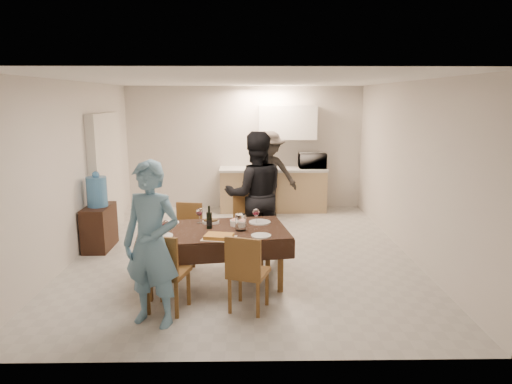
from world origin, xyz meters
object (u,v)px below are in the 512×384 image
at_px(dining_table, 213,232).
at_px(savoury_tart, 219,236).
at_px(console, 99,227).
at_px(person_near, 152,244).
at_px(person_kitchen, 269,174).
at_px(wine_bottle, 209,217).
at_px(microwave, 312,161).
at_px(person_far, 255,195).
at_px(water_pitcher, 241,222).
at_px(water_jug, 97,192).

distance_m(dining_table, savoury_tart, 0.40).
bearing_deg(console, dining_table, -36.77).
xyz_separation_m(dining_table, console, (-1.91, 1.43, -0.34)).
bearing_deg(person_near, console, 137.95).
xyz_separation_m(savoury_tart, person_kitchen, (0.76, 3.81, 0.11)).
height_order(wine_bottle, savoury_tart, wine_bottle).
height_order(wine_bottle, microwave, microwave).
height_order(person_far, person_kitchen, person_far).
distance_m(water_pitcher, microwave, 4.19).
height_order(console, wine_bottle, wine_bottle).
bearing_deg(person_near, wine_bottle, 84.72).
bearing_deg(person_far, person_kitchen, -104.56).
bearing_deg(water_pitcher, wine_bottle, 165.96).
bearing_deg(microwave, console, 33.50).
bearing_deg(wine_bottle, person_kitchen, 74.97).
bearing_deg(dining_table, water_jug, 134.57).
distance_m(savoury_tart, person_far, 1.51).
bearing_deg(person_far, wine_bottle, 51.83).
distance_m(microwave, person_kitchen, 1.06).
bearing_deg(person_kitchen, dining_table, -104.04).
height_order(console, person_kitchen, person_kitchen).
bearing_deg(console, savoury_tart, -41.96).
xyz_separation_m(microwave, person_near, (-2.34, -4.93, -0.19)).
bearing_deg(water_pitcher, savoury_tart, -127.15).
height_order(water_jug, water_pitcher, water_jug).
height_order(console, savoury_tart, savoury_tart).
bearing_deg(microwave, person_kitchen, 25.80).
distance_m(person_near, person_kitchen, 4.69).
distance_m(console, savoury_tart, 2.74).
bearing_deg(microwave, savoury_tart, 68.37).
height_order(wine_bottle, water_pitcher, wine_bottle).
xyz_separation_m(console, wine_bottle, (1.86, -1.38, 0.52)).
relative_size(water_pitcher, microwave, 0.37).
relative_size(dining_table, savoury_tart, 5.21).
relative_size(water_jug, microwave, 0.83).
distance_m(savoury_tart, microwave, 4.59).
distance_m(wine_bottle, water_pitcher, 0.41).
relative_size(wine_bottle, person_near, 0.17).
height_order(savoury_tart, person_far, person_far).
distance_m(water_pitcher, person_far, 1.12).
distance_m(person_near, person_far, 2.37).
distance_m(water_jug, savoury_tart, 2.71).
height_order(dining_table, wine_bottle, wine_bottle).
bearing_deg(wine_bottle, person_far, 59.04).
bearing_deg(wine_bottle, console, 143.48).
relative_size(person_near, person_kitchen, 1.02).
height_order(water_pitcher, person_kitchen, person_kitchen).
relative_size(water_jug, person_kitchen, 0.27).
distance_m(person_far, person_kitchen, 2.40).
bearing_deg(person_kitchen, person_far, -97.36).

